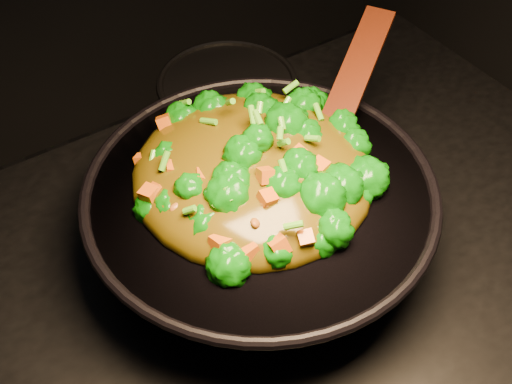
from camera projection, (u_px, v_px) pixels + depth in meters
wok at (260, 220)px, 0.87m from camera, size 0.47×0.47×0.13m
stir_fry at (253, 146)px, 0.80m from camera, size 0.41×0.41×0.11m
spatula at (348, 92)px, 0.88m from camera, size 0.25×0.18×0.11m
back_pot at (229, 110)px, 1.03m from camera, size 0.22×0.22×0.12m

